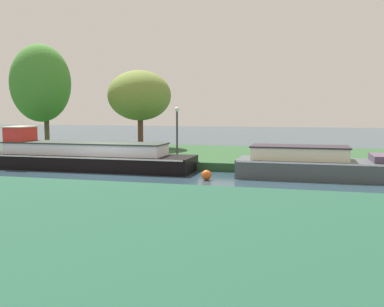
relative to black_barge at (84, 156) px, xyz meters
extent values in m
plane|color=#2A424F|center=(1.55, -1.20, -0.63)|extent=(120.00, 120.00, 0.00)
cube|color=#29502B|center=(1.55, 5.80, -0.43)|extent=(72.00, 10.00, 0.40)
cube|color=black|center=(0.21, 0.00, -0.26)|extent=(10.38, 2.31, 0.73)
cube|color=white|center=(0.21, 0.00, 0.06)|extent=(10.18, 2.34, 0.07)
cube|color=white|center=(0.00, 0.00, 0.36)|extent=(8.02, 1.75, 0.53)
cube|color=#2D352F|center=(0.00, 0.00, 0.66)|extent=(8.12, 1.85, 0.06)
cube|color=red|center=(-3.54, 0.00, 1.00)|extent=(0.95, 1.48, 0.74)
cube|color=beige|center=(-3.54, 0.00, 1.40)|extent=(1.05, 1.57, 0.06)
cube|color=#444C4F|center=(10.59, 0.00, -0.24)|extent=(6.14, 2.18, 0.77)
cube|color=white|center=(10.59, 0.00, 0.11)|extent=(6.01, 2.21, 0.07)
cube|color=beige|center=(10.11, 0.00, 0.41)|extent=(3.95, 1.66, 0.52)
cube|color=#2C232B|center=(10.11, 0.00, 0.69)|extent=(4.05, 1.74, 0.06)
cube|color=#534057|center=(13.30, 0.00, 0.29)|extent=(0.71, 1.83, 0.28)
cylinder|color=brown|center=(-6.72, 7.12, 1.19)|extent=(0.33, 0.33, 2.84)
ellipsoid|color=#428532|center=(-6.72, 6.54, 4.02)|extent=(4.13, 3.39, 5.11)
cylinder|color=brown|center=(-0.19, 7.86, 1.04)|extent=(0.35, 0.35, 2.53)
ellipsoid|color=olive|center=(-0.19, 7.77, 3.20)|extent=(4.07, 4.46, 3.26)
cylinder|color=#333338|center=(3.99, 2.34, 0.96)|extent=(0.10, 0.10, 2.38)
sphere|color=white|center=(3.99, 2.34, 2.27)|extent=(0.24, 0.24, 0.24)
cylinder|color=#4C3F31|center=(8.75, 1.39, 0.15)|extent=(0.15, 0.15, 0.76)
sphere|color=#E55919|center=(6.46, -1.71, -0.42)|extent=(0.41, 0.41, 0.41)
camera|label=1|loc=(10.34, -18.68, 2.19)|focal=40.25mm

